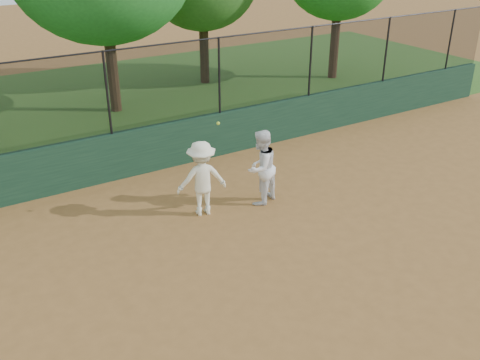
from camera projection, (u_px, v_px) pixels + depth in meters
ground at (268, 303)px, 9.04m from camera, size 80.00×80.00×0.00m
back_wall at (134, 152)px, 13.37m from camera, size 26.00×0.20×1.20m
grass_strip at (70, 110)px, 18.24m from camera, size 36.00×12.00×0.01m
player_second at (261, 167)px, 11.91m from camera, size 1.03×0.93×1.74m
player_main at (202, 178)px, 11.46m from camera, size 1.20×0.86×2.16m
fence_assembly at (126, 89)px, 12.65m from camera, size 26.00×0.06×2.00m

